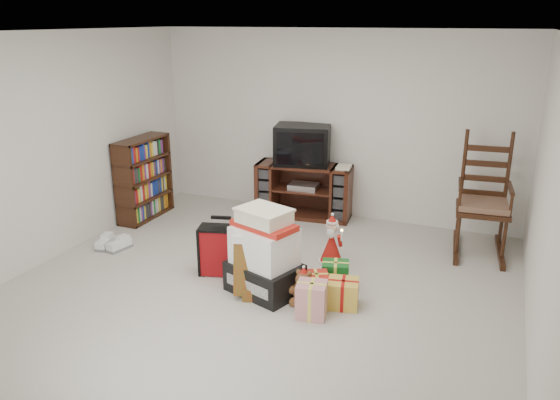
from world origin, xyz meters
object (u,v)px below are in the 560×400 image
Objects in this scene: santa_figurine at (332,245)px; rocking_chair at (483,210)px; tv_stand at (304,190)px; mrs_claus_figurine at (270,242)px; sneaker_pair at (112,244)px; gift_pile at (264,257)px; bookshelf at (144,180)px; red_suitcase at (220,250)px; gift_cluster at (323,287)px; teddy_bear at (304,289)px; crt_television at (302,145)px.

rocking_chair is at bearing 34.73° from santa_figurine.
tv_stand is 2.43× the size of mrs_claus_figurine.
sneaker_pair is at bearing -163.29° from rocking_chair.
sneaker_pair is at bearing -168.82° from gift_pile.
gift_pile reaches higher than santa_figurine.
bookshelf reaches higher than santa_figurine.
mrs_claus_figurine is at bearing 43.60° from red_suitcase.
gift_pile is (0.40, -2.23, 0.01)m from tv_stand.
mrs_claus_figurine is (-2.18, -1.18, -0.29)m from rocking_chair.
bookshelf is at bearing 131.55° from red_suitcase.
gift_cluster is at bearing -20.47° from red_suitcase.
rocking_chair is at bearing 19.31° from red_suitcase.
red_suitcase reaches higher than santa_figurine.
santa_figurine is at bearing 19.03° from red_suitcase.
rocking_chair is 2.66× the size of mrs_claus_figurine.
teddy_bear is 2.59m from sneaker_pair.
sneaker_pair is (-1.52, 0.10, -0.22)m from red_suitcase.
gift_cluster is at bearing -77.21° from crt_television.
rocking_chair is 4.26× the size of teddy_bear.
red_suitcase reaches higher than gift_cluster.
gift_pile is at bearing -115.17° from santa_figurine.
santa_figurine is 0.70m from mrs_claus_figurine.
teddy_bear is at bearing -81.72° from crt_television.
tv_stand is at bearing 95.23° from mrs_claus_figurine.
santa_figurine reaches higher than sneaker_pair.
teddy_bear is 0.87× the size of sneaker_pair.
teddy_bear is (0.85, -2.30, -0.22)m from tv_stand.
teddy_bear is (1.05, -0.26, -0.12)m from red_suitcase.
tv_stand is 2.61m from sneaker_pair.
red_suitcase is (-0.60, 0.19, -0.11)m from gift_pile.
tv_stand is 2.18m from bookshelf.
crt_television reaches higher than bookshelf.
teddy_bear is (-1.47, -2.00, -0.35)m from rocking_chair.
santa_figurine is at bearing 101.83° from gift_cluster.
rocking_chair is at bearing 54.19° from gift_cluster.
gift_cluster is (1.19, -0.11, -0.14)m from red_suitcase.
crt_television is at bearing 145.17° from tv_stand.
gift_cluster is at bearing 46.46° from teddy_bear.
red_suitcase is 0.77× the size of crt_television.
crt_television is (-0.17, 1.51, 0.79)m from mrs_claus_figurine.
tv_stand is at bearing 23.42° from bookshelf.
gift_cluster is (0.17, -0.80, -0.09)m from santa_figurine.
mrs_claus_figurine is 1.08m from gift_cluster.
red_suitcase is (-2.52, -1.73, -0.22)m from rocking_chair.
mrs_claus_figurine is at bearing -168.42° from santa_figurine.
red_suitcase reaches higher than sneaker_pair.
mrs_claus_figurine is at bearing 10.53° from sneaker_pair.
santa_figurine is (-0.02, 0.96, 0.07)m from teddy_bear.
crt_television is at bearing 120.08° from gift_pile.
gift_pile is (-1.92, -1.93, -0.12)m from rocking_chair.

